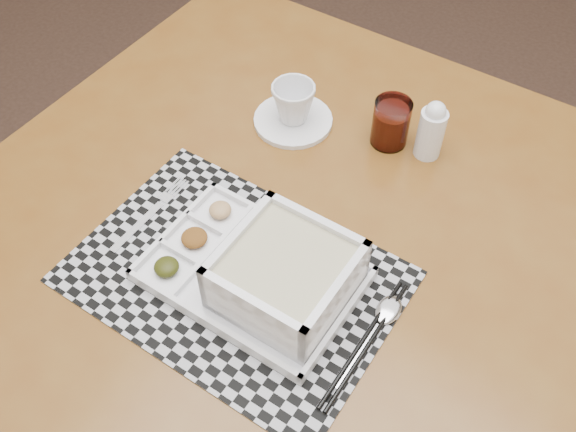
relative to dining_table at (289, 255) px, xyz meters
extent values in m
plane|color=black|center=(-0.27, 0.78, -0.75)|extent=(5.00, 5.00, 0.00)
cube|color=#5B3210|center=(0.00, 0.00, 0.06)|extent=(1.17, 1.17, 0.04)
cylinder|color=#5B3210|center=(-0.47, 0.52, -0.35)|extent=(0.06, 0.06, 0.79)
cube|color=#5B3210|center=(0.03, 0.48, 0.00)|extent=(0.95, 0.08, 0.09)
cube|color=#5B3210|center=(-0.48, 0.03, 0.00)|extent=(0.08, 0.95, 0.09)
cube|color=#5B3210|center=(0.48, -0.03, 0.00)|extent=(0.08, 0.95, 0.09)
cube|color=#9D9DA4|center=(-0.02, -0.13, 0.09)|extent=(0.51, 0.37, 0.00)
cube|color=white|center=(0.00, -0.12, 0.09)|extent=(0.33, 0.24, 0.01)
cube|color=white|center=(0.01, -0.01, 0.10)|extent=(0.32, 0.03, 0.01)
cube|color=white|center=(0.00, -0.23, 0.10)|extent=(0.32, 0.03, 0.01)
cube|color=white|center=(-0.15, -0.11, 0.10)|extent=(0.02, 0.22, 0.01)
cube|color=white|center=(0.16, -0.13, 0.10)|extent=(0.02, 0.22, 0.01)
cube|color=white|center=(-0.07, -0.12, 0.10)|extent=(0.02, 0.20, 0.01)
cube|color=white|center=(-0.11, -0.15, 0.10)|extent=(0.08, 0.01, 0.01)
cube|color=white|center=(-0.11, -0.08, 0.10)|extent=(0.08, 0.01, 0.01)
ellipsoid|color=black|center=(-0.11, -0.18, 0.11)|extent=(0.04, 0.04, 0.02)
ellipsoid|color=#492B0C|center=(-0.11, -0.11, 0.11)|extent=(0.04, 0.04, 0.02)
ellipsoid|color=#946943|center=(-0.10, -0.05, 0.11)|extent=(0.04, 0.04, 0.02)
cube|color=white|center=(0.07, -0.12, 0.10)|extent=(0.19, 0.19, 0.01)
cube|color=white|center=(0.07, -0.04, 0.14)|extent=(0.18, 0.02, 0.09)
cube|color=white|center=(0.06, -0.20, 0.14)|extent=(0.18, 0.02, 0.09)
cube|color=white|center=(-0.02, -0.12, 0.14)|extent=(0.02, 0.18, 0.09)
cube|color=white|center=(0.15, -0.13, 0.14)|extent=(0.02, 0.18, 0.09)
cube|color=tan|center=(0.07, -0.12, 0.14)|extent=(0.17, 0.17, 0.08)
cube|color=silver|center=(-0.21, -0.13, 0.09)|extent=(0.02, 0.12, 0.00)
cube|color=silver|center=(-0.21, -0.06, 0.09)|extent=(0.02, 0.02, 0.00)
cube|color=silver|center=(-0.22, -0.03, 0.09)|extent=(0.01, 0.04, 0.00)
cube|color=silver|center=(-0.21, -0.03, 0.09)|extent=(0.01, 0.04, 0.00)
cube|color=silver|center=(-0.21, -0.03, 0.09)|extent=(0.01, 0.04, 0.00)
cube|color=silver|center=(-0.20, -0.03, 0.09)|extent=(0.01, 0.04, 0.00)
cube|color=silver|center=(0.21, -0.16, 0.09)|extent=(0.02, 0.12, 0.00)
ellipsoid|color=silver|center=(0.21, -0.07, 0.09)|extent=(0.04, 0.06, 0.01)
cylinder|color=black|center=(0.20, -0.14, 0.09)|extent=(0.02, 0.24, 0.01)
cylinder|color=black|center=(0.21, -0.14, 0.09)|extent=(0.02, 0.24, 0.01)
cylinder|color=white|center=(-0.12, 0.22, 0.09)|extent=(0.15, 0.15, 0.01)
imported|color=white|center=(-0.12, 0.22, 0.13)|extent=(0.10, 0.10, 0.08)
cylinder|color=white|center=(0.06, 0.27, 0.13)|extent=(0.07, 0.07, 0.09)
cylinder|color=#400A05|center=(0.06, 0.27, 0.12)|extent=(0.06, 0.06, 0.07)
cylinder|color=white|center=(0.13, 0.27, 0.13)|extent=(0.05, 0.05, 0.10)
sphere|color=white|center=(0.13, 0.27, 0.19)|extent=(0.04, 0.04, 0.04)
camera|label=1|loc=(0.33, -0.57, 0.92)|focal=40.00mm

